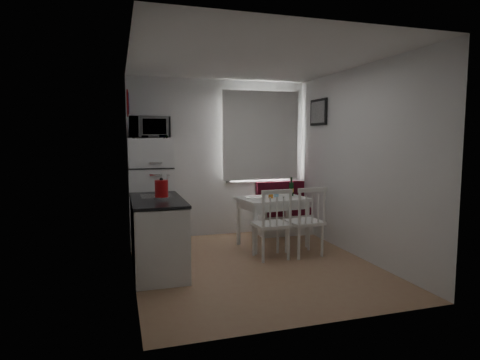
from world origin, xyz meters
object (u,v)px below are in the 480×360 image
Objects in this scene: kitchen_counter at (158,234)px; bench at (291,216)px; kettle at (161,189)px; wine_bottle at (291,186)px; chair_left at (274,216)px; microwave at (149,127)px; fridge at (151,192)px; dining_table at (273,203)px; chair_right at (308,214)px.

kitchen_counter is 1.07× the size of bench.
kettle is 2.24m from wine_bottle.
microwave reaches higher than chair_left.
fridge is (-1.51, 1.28, 0.22)m from chair_left.
kitchen_counter is 2.77m from bench.
microwave is (-2.39, -0.16, 1.50)m from bench.
fridge is 1.34m from kettle.
chair_left is (-0.25, -0.67, -0.06)m from dining_table.
wine_bottle is at bearing 21.57° from kettle.
chair_right is at bearing -32.48° from fridge.
dining_table is at bearing 22.67° from kettle.
kettle is at bearing -158.43° from wine_bottle.
chair_right is 2.64m from microwave.
chair_right is 2.06× the size of kettle.
chair_right is (0.50, -0.00, 0.00)m from chair_left.
wine_bottle is (2.08, 0.82, -0.14)m from kettle.
chair_left is 1.54m from kettle.
bench is 2.83m from microwave.
dining_table is at bearing -164.05° from wine_bottle.
fridge is at bearing -177.40° from bench.
bench is at bearing 69.35° from chair_right.
wine_bottle is at bearing 19.15° from kitchen_counter.
microwave is at bearing 154.52° from dining_table.
kitchen_counter is 2.53× the size of chair_right.
microwave is at bearing 143.31° from chair_right.
microwave is (-2.01, 1.23, 1.19)m from chair_right.
fridge reaches higher than bench.
bench is 4.22× the size of wine_bottle.
kettle is 0.87× the size of wine_bottle.
chair_right is at bearing -2.28° from chair_left.
bench is at bearing 29.34° from kitchen_counter.
kettle is at bearing -88.65° from microwave.
wine_bottle is (-0.28, -0.61, 0.60)m from bench.
chair_left is 2.04× the size of kettle.
fridge is 5.61× the size of wine_bottle.
fridge is at bearing 137.54° from chair_left.
microwave is (0.00, -0.05, 0.98)m from fridge.
wine_bottle is (0.10, 0.77, 0.29)m from chair_right.
bench reaches higher than dining_table.
dining_table is (-0.63, -0.71, 0.37)m from bench.
bench is at bearing 55.32° from chair_left.
dining_table is 1.91m from kettle.
fridge is at bearing 142.28° from chair_right.
wine_bottle reaches higher than chair_left.
dining_table is at bearing -131.47° from bench.
fridge is at bearing 153.05° from dining_table.
fridge is 6.45× the size of kettle.
chair_left is at bearing -39.15° from microwave.
fridge is (-1.76, 0.61, 0.16)m from dining_table.
kitchen_counter is 1.53m from chair_left.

